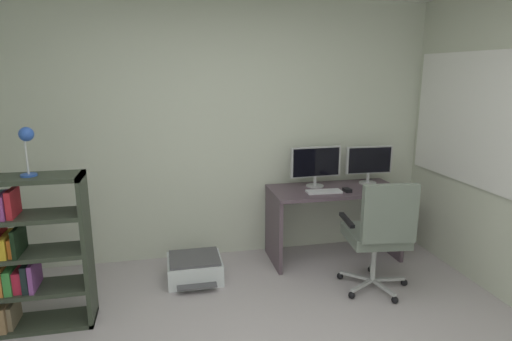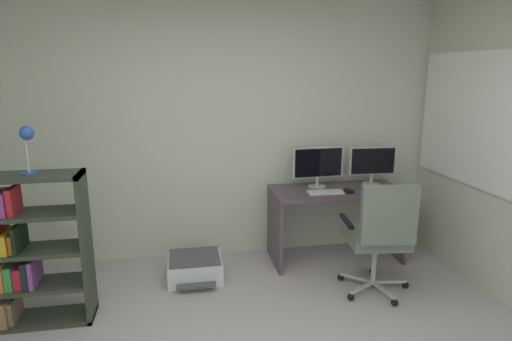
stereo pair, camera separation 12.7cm
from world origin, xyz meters
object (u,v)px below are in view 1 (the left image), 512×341
object	(u,v)px
monitor_secondary	(369,162)
computer_mouse	(347,190)
monitor_main	(316,163)
office_chair	(380,231)
bookshelf	(19,256)
desk	(334,208)
keyboard	(324,192)
printer	(195,268)
desk_lamp	(27,142)

from	to	relation	value
monitor_secondary	computer_mouse	size ratio (longest dim) A/B	4.93
monitor_main	office_chair	bearing A→B (deg)	-73.40
computer_mouse	bookshelf	world-z (taller)	bookshelf
desk	monitor_secondary	size ratio (longest dim) A/B	2.65
keyboard	office_chair	distance (m)	0.73
keyboard	computer_mouse	size ratio (longest dim) A/B	3.40
monitor_secondary	printer	xyz separation A→B (m)	(-1.85, -0.31, -0.87)
bookshelf	computer_mouse	bearing A→B (deg)	11.01
monitor_secondary	bookshelf	size ratio (longest dim) A/B	0.42
monitor_main	bookshelf	bearing A→B (deg)	-162.66
desk	computer_mouse	xyz separation A→B (m)	(0.07, -0.14, 0.22)
bookshelf	printer	world-z (taller)	bookshelf
desk	office_chair	distance (m)	0.79
monitor_main	office_chair	distance (m)	1.02
monitor_main	desk_lamp	xyz separation A→B (m)	(-2.42, -0.80, 0.44)
office_chair	bookshelf	size ratio (longest dim) A/B	0.88
printer	bookshelf	bearing A→B (deg)	-159.24
desk_lamp	printer	bearing A→B (deg)	23.12
office_chair	bookshelf	distance (m)	2.83
bookshelf	desk	bearing A→B (deg)	14.14
monitor_main	printer	size ratio (longest dim) A/B	1.02
computer_mouse	desk_lamp	size ratio (longest dim) A/B	0.29
keyboard	computer_mouse	distance (m)	0.23
desk	printer	bearing A→B (deg)	-172.20
desk_lamp	keyboard	bearing A→B (deg)	13.18
monitor_main	desk_lamp	bearing A→B (deg)	-161.68
monitor_secondary	keyboard	xyz separation A→B (m)	(-0.58, -0.23, -0.22)
desk	office_chair	size ratio (longest dim) A/B	1.27
monitor_secondary	desk_lamp	xyz separation A→B (m)	(-3.00, -0.80, 0.44)
monitor_main	monitor_secondary	distance (m)	0.59
desk	printer	distance (m)	1.51
office_chair	desk_lamp	bearing A→B (deg)	178.06
desk	computer_mouse	size ratio (longest dim) A/B	13.04
desk_lamp	printer	world-z (taller)	desk_lamp
monitor_secondary	computer_mouse	world-z (taller)	monitor_secondary
monitor_secondary	desk_lamp	size ratio (longest dim) A/B	1.41
bookshelf	keyboard	bearing A→B (deg)	12.46
monitor_secondary	printer	distance (m)	2.07
keyboard	office_chair	xyz separation A→B (m)	(0.26, -0.66, -0.18)
office_chair	bookshelf	xyz separation A→B (m)	(-2.83, 0.09, -0.00)
desk_lamp	desk	bearing A→B (deg)	14.90
desk	monitor_main	xyz separation A→B (m)	(-0.17, 0.11, 0.45)
keyboard	desk_lamp	distance (m)	2.58
computer_mouse	bookshelf	xyz separation A→B (m)	(-2.80, -0.55, -0.18)
computer_mouse	desk	bearing A→B (deg)	112.00
keyboard	office_chair	size ratio (longest dim) A/B	0.33
desk_lamp	printer	size ratio (longest dim) A/B	0.67
keyboard	monitor_secondary	bearing A→B (deg)	24.36
desk	bookshelf	distance (m)	2.82
monitor_main	printer	xyz separation A→B (m)	(-1.27, -0.31, -0.87)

